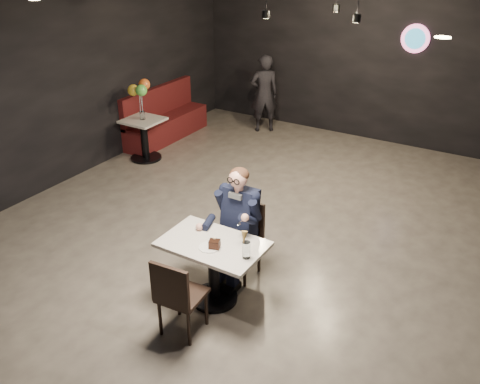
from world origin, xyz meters
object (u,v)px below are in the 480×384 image
Objects in this scene: seated_man at (240,222)px; booth_bench at (166,114)px; balloon_vase at (142,115)px; sundae_glass at (246,250)px; chair_near at (182,293)px; passerby at (264,94)px; chair_far at (240,242)px; main_table at (214,272)px; side_table at (144,138)px.

seated_man reaches higher than booth_bench.
sundae_glass is at bearing -36.30° from balloon_vase.
sundae_glass is (0.44, 0.51, 0.38)m from chair_near.
passerby reaches higher than balloon_vase.
chair_far is at bearing 77.12° from passerby.
chair_near is 0.45× the size of booth_bench.
booth_bench reaches higher than main_table.
seated_man reaches higher than main_table.
sundae_glass is (0.44, -0.06, 0.47)m from main_table.
main_table is at bearing 85.46° from chair_near.
passerby is (1.11, 2.40, -0.04)m from balloon_vase.
booth_bench is (-4.00, 3.72, -0.33)m from sundae_glass.
chair_far is at bearing 90.00° from main_table.
chair_near is at bearing 72.57° from passerby.
seated_man is at bearing 126.17° from sundae_glass.
sundae_glass is 0.12× the size of passerby.
chair_far is 1.15× the size of side_table.
main_table is at bearing -45.83° from booth_bench.
sundae_glass is at bearing -53.83° from chair_far.
seated_man is at bearing 90.00° from main_table.
booth_bench is 1.31× the size of passerby.
main_table is 4.21m from side_table.
side_table is at bearing 130.76° from chair_near.
passerby is (-2.15, 5.63, 0.32)m from chair_near.
passerby reaches higher than chair_far.
sundae_glass is at bearing -7.12° from main_table.
chair_far is 1.11m from chair_near.
booth_bench reaches higher than balloon_vase.
chair_near is 0.59× the size of passerby.
chair_far is 5.01× the size of sundae_glass.
main_table is at bearing -90.00° from seated_man.
seated_man reaches higher than chair_far.
seated_man is (0.00, 0.55, 0.34)m from main_table.
main_table is at bearing 172.88° from sundae_glass.
passerby reaches higher than sundae_glass.
sundae_glass is at bearing -53.83° from seated_man.
sundae_glass reaches higher than chair_far.
passerby is at bearing 116.82° from sundae_glass.
balloon_vase is (-3.26, 3.23, 0.36)m from chair_near.
sundae_glass is 4.62m from side_table.
seated_man is 3.89m from balloon_vase.
chair_far is 0.64× the size of seated_man.
booth_bench is 1.05m from side_table.
seated_man is at bearing 0.00° from chair_far.
passerby is at bearing 65.12° from side_table.
chair_far is 5.01m from passerby.
booth_bench is at bearing 138.82° from seated_man.
chair_near is at bearing -131.16° from sundae_glass.
chair_near is 5.53m from booth_bench.
balloon_vase is (-3.26, 2.11, 0.36)m from chair_far.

